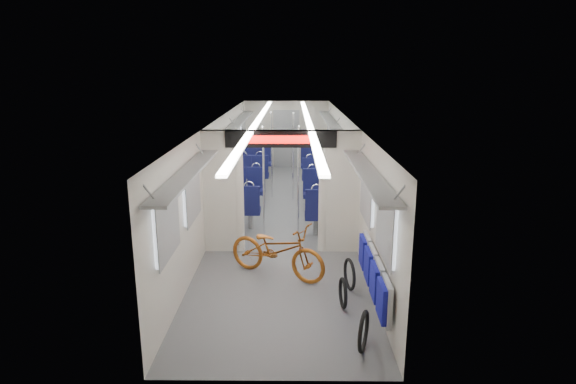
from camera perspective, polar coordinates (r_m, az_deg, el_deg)
The scene contains 14 objects.
carriage at distance 10.58m, azimuth -0.61°, elevation 4.21°, with size 12.00×12.02×2.31m.
bicycle at distance 8.03m, azimuth -1.30°, elevation -6.85°, with size 0.62×1.77×0.93m, color #9E5217.
flip_bench at distance 6.97m, azimuth 10.10°, elevation -9.49°, with size 0.12×2.14×0.55m.
bike_hoop_a at distance 6.20m, azimuth 8.92°, elevation -16.21°, with size 0.53×0.53×0.05m, color black.
bike_hoop_b at distance 7.17m, azimuth 6.52°, elevation -11.99°, with size 0.46×0.46×0.05m, color black.
bike_hoop_c at distance 7.70m, azimuth 7.29°, elevation -9.81°, with size 0.51×0.51×0.05m, color black.
seat_bay_near_left at distance 11.19m, azimuth -5.35°, elevation -0.30°, with size 0.91×2.08×1.10m.
seat_bay_near_right at distance 10.85m, azimuth 4.35°, elevation -0.70°, with size 0.93×2.15×1.12m.
seat_bay_far_left at distance 14.65m, azimuth -3.97°, elevation 3.32°, with size 0.94×2.20×1.14m.
seat_bay_far_right at distance 14.33m, azimuth 3.42°, elevation 3.02°, with size 0.91×2.09×1.11m.
stanchion_near_left at distance 9.64m, azimuth -2.90°, elevation 1.04°, with size 0.04×0.04×2.30m, color silver.
stanchion_near_right at distance 9.72m, azimuth 1.21°, elevation 1.17°, with size 0.04×0.04×2.30m, color silver.
stanchion_far_left at distance 12.77m, azimuth -1.94°, elevation 4.38°, with size 0.04×0.04×2.30m, color silver.
stanchion_far_right at distance 12.52m, azimuth 0.59°, elevation 4.18°, with size 0.04×0.04×2.30m, color silver.
Camera 1 is at (0.20, -10.67, 3.39)m, focal length 30.00 mm.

